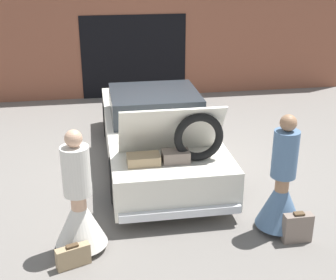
{
  "coord_description": "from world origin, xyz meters",
  "views": [
    {
      "loc": [
        -1.12,
        -8.11,
        3.78
      ],
      "look_at": [
        0.0,
        -1.32,
        0.96
      ],
      "focal_mm": 50.0,
      "sensor_mm": 36.0,
      "label": 1
    }
  ],
  "objects": [
    {
      "name": "suitcase_beside_left_person",
      "position": [
        -1.51,
        -3.02,
        0.15
      ],
      "size": [
        0.45,
        0.26,
        0.32
      ],
      "color": "#9E8460",
      "rests_on": "ground_plane"
    },
    {
      "name": "suitcase_beside_right_person",
      "position": [
        1.54,
        -2.96,
        0.21
      ],
      "size": [
        0.4,
        0.15,
        0.45
      ],
      "color": "#75665B",
      "rests_on": "ground_plane"
    },
    {
      "name": "garage_wall_back",
      "position": [
        0.0,
        4.38,
        1.39
      ],
      "size": [
        12.0,
        0.14,
        2.8
      ],
      "color": "brown",
      "rests_on": "ground_plane"
    },
    {
      "name": "ground_plane",
      "position": [
        0.0,
        0.0,
        0.0
      ],
      "size": [
        40.0,
        40.0,
        0.0
      ],
      "primitive_type": "plane",
      "color": "slate"
    },
    {
      "name": "person_right",
      "position": [
        1.4,
        -2.63,
        0.62
      ],
      "size": [
        0.67,
        0.67,
        1.76
      ],
      "rotation": [
        0.0,
        0.0,
        1.79
      ],
      "color": "#997051",
      "rests_on": "ground_plane"
    },
    {
      "name": "person_left",
      "position": [
        -1.4,
        -2.64,
        0.61
      ],
      "size": [
        0.7,
        0.7,
        1.72
      ],
      "rotation": [
        0.0,
        0.0,
        -1.52
      ],
      "color": "tan",
      "rests_on": "ground_plane"
    },
    {
      "name": "car",
      "position": [
        0.0,
        0.0,
        0.59
      ],
      "size": [
        1.91,
        4.87,
        1.66
      ],
      "color": "silver",
      "rests_on": "ground_plane"
    }
  ]
}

